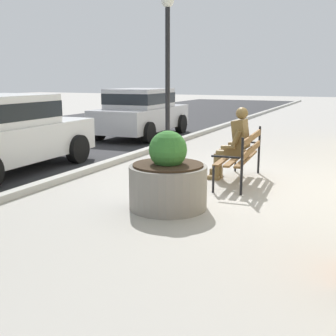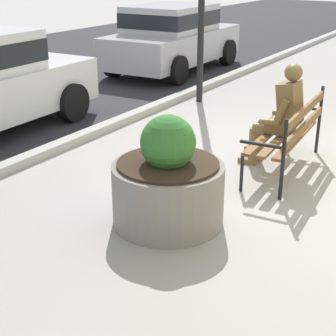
{
  "view_description": "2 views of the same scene",
  "coord_description": "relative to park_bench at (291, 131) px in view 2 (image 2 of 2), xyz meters",
  "views": [
    {
      "loc": [
        -7.35,
        -2.1,
        1.87
      ],
      "look_at": [
        -1.91,
        0.42,
        0.6
      ],
      "focal_mm": 45.11,
      "sensor_mm": 36.0,
      "label": 1
    },
    {
      "loc": [
        -5.95,
        -2.1,
        2.53
      ],
      "look_at": [
        -1.91,
        0.42,
        0.6
      ],
      "focal_mm": 54.93,
      "sensor_mm": 36.0,
      "label": 2
    }
  ],
  "objects": [
    {
      "name": "parked_car_silver",
      "position": [
        4.74,
        4.65,
        0.3
      ],
      "size": [
        4.16,
        2.03,
        1.56
      ],
      "color": "#B7B7BC",
      "rests_on": "ground"
    },
    {
      "name": "ground_plane",
      "position": [
        -0.08,
        0.16,
        -0.54
      ],
      "size": [
        80.0,
        80.0,
        0.0
      ],
      "primitive_type": "plane",
      "color": "#ADA8A0"
    },
    {
      "name": "park_bench",
      "position": [
        0.0,
        0.0,
        0.0
      ],
      "size": [
        1.83,
        0.65,
        0.95
      ],
      "color": "brown",
      "rests_on": "ground"
    },
    {
      "name": "concrete_planter",
      "position": [
        -1.99,
        0.58,
        -0.12
      ],
      "size": [
        1.14,
        1.14,
        1.15
      ],
      "color": "gray",
      "rests_on": "ground"
    },
    {
      "name": "bronze_statue_seated",
      "position": [
        0.09,
        0.21,
        0.12
      ],
      "size": [
        0.63,
        0.76,
        1.37
      ],
      "color": "brown",
      "rests_on": "ground"
    },
    {
      "name": "curb_stone",
      "position": [
        -0.08,
        3.06,
        -0.48
      ],
      "size": [
        60.0,
        0.2,
        0.12
      ],
      "primitive_type": "cube",
      "color": "#B2AFA8",
      "rests_on": "ground"
    }
  ]
}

